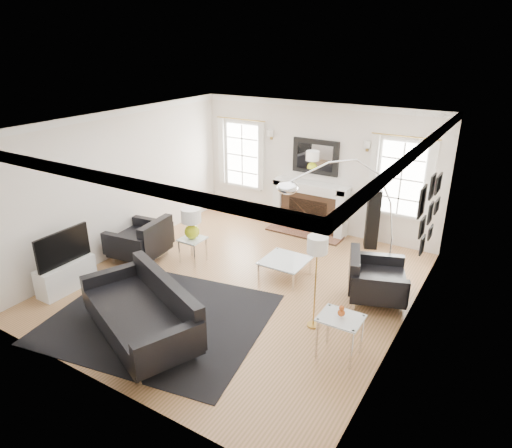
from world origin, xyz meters
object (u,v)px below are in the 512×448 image
Objects in this scene: coffee_table at (285,261)px; gourd_lamp at (191,222)px; fireplace at (310,208)px; sofa at (144,313)px; arc_floor_lamp at (342,220)px; armchair_right at (373,280)px; armchair_left at (142,241)px.

gourd_lamp is at bearing -168.00° from coffee_table.
sofa is at bearing -94.21° from fireplace.
sofa is 3.38m from arc_floor_lamp.
coffee_table is at bearing -178.06° from armchair_right.
sofa is 2.74m from coffee_table.
arc_floor_lamp reaches higher than armchair_left.
fireplace is 2.69m from arc_floor_lamp.
gourd_lamp is at bearing 112.00° from sofa.
gourd_lamp is at bearing -115.97° from fireplace.
armchair_right is at bearing 46.79° from sofa.
armchair_right is at bearing 7.31° from gourd_lamp.
gourd_lamp is (-1.79, -0.38, 0.53)m from coffee_table.
sofa is 2.07× the size of armchair_left.
sofa is at bearing -133.21° from armchair_right.
coffee_table is 1.90m from gourd_lamp.
armchair_right is 1.60× the size of coffee_table.
arc_floor_lamp reaches higher than sofa.
armchair_left is at bearing 134.96° from sofa.
gourd_lamp reaches higher than coffee_table.
armchair_left is 0.93× the size of armchair_right.
sofa reaches higher than coffee_table.
sofa is at bearing -68.00° from gourd_lamp.
fireplace is at bearing 103.98° from coffee_table.
gourd_lamp reaches higher than sofa.
arc_floor_lamp is (1.86, 2.67, 0.90)m from sofa.
armchair_right is at bearing 1.94° from coffee_table.
armchair_left is (-1.78, 1.78, 0.01)m from sofa.
arc_floor_lamp is (1.51, -2.10, 0.74)m from fireplace.
gourd_lamp reaches higher than armchair_right.
coffee_table is (0.89, 2.59, -0.07)m from sofa.
sofa is 1.93× the size of armchair_right.
sofa is 3.09× the size of coffee_table.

